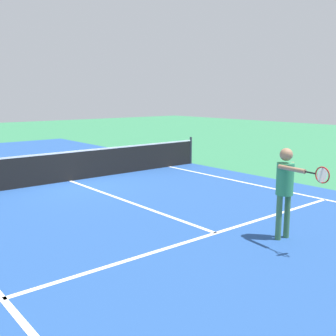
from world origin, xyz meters
The scene contains 7 objects.
ground_plane centered at (0.00, 0.00, 0.00)m, with size 60.00×60.00×0.00m, color #337F51.
court_surface_inbounds centered at (0.00, 0.00, 0.00)m, with size 10.62×24.40×0.00m, color #234C93.
line_sideline_right centered at (4.11, -5.95, 0.00)m, with size 0.10×11.89×0.01m, color white.
line_service_near centered at (0.00, -6.40, 0.00)m, with size 8.22×0.10×0.01m, color white.
line_center_service centered at (0.00, -3.20, 0.00)m, with size 0.10×6.40×0.01m, color white.
net centered at (0.00, 0.00, 0.49)m, with size 10.54×0.09×1.07m.
player_near centered at (0.76, -7.44, 1.09)m, with size 0.63×1.20×1.74m.
Camera 1 is at (-5.57, -11.67, 2.70)m, focal length 42.95 mm.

